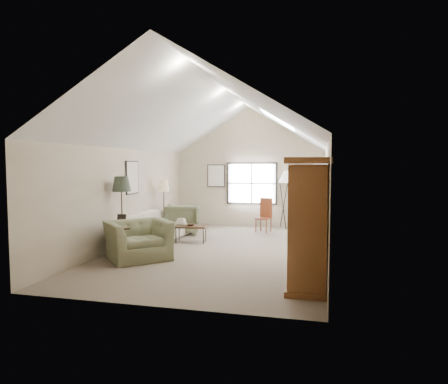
% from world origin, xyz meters
% --- Properties ---
extents(room_shell, '(5.01, 8.01, 4.00)m').
position_xyz_m(room_shell, '(0.00, 0.00, 3.21)').
color(room_shell, '#736252').
rests_on(room_shell, ground).
extents(window, '(1.72, 0.08, 1.42)m').
position_xyz_m(window, '(0.10, 3.96, 1.45)').
color(window, black).
rests_on(window, room_shell).
extents(skylight, '(0.80, 1.20, 0.52)m').
position_xyz_m(skylight, '(1.30, 0.90, 3.22)').
color(skylight, white).
rests_on(skylight, room_shell).
extents(wall_art, '(1.97, 3.71, 0.88)m').
position_xyz_m(wall_art, '(-1.88, 1.94, 1.73)').
color(wall_art, black).
rests_on(wall_art, room_shell).
extents(armoire, '(0.60, 1.50, 2.20)m').
position_xyz_m(armoire, '(2.18, -2.40, 1.10)').
color(armoire, brown).
rests_on(armoire, ground).
extents(tv_alcove, '(0.32, 1.30, 2.10)m').
position_xyz_m(tv_alcove, '(2.34, 1.60, 1.15)').
color(tv_alcove, white).
rests_on(tv_alcove, ground).
extents(media_console, '(0.34, 1.18, 0.60)m').
position_xyz_m(media_console, '(2.32, 1.60, 0.30)').
color(media_console, '#382316').
rests_on(media_console, ground).
extents(tv_panel, '(0.05, 0.90, 0.55)m').
position_xyz_m(tv_panel, '(2.32, 1.60, 0.92)').
color(tv_panel, black).
rests_on(tv_panel, media_console).
extents(sofa, '(1.61, 2.82, 0.77)m').
position_xyz_m(sofa, '(-2.20, 0.60, 0.39)').
color(sofa, beige).
rests_on(sofa, ground).
extents(armchair_near, '(1.73, 1.73, 0.85)m').
position_xyz_m(armchair_near, '(-1.53, -1.33, 0.42)').
color(armchair_near, '#6D714F').
rests_on(armchair_near, ground).
extents(armchair_far, '(1.18, 1.20, 0.90)m').
position_xyz_m(armchair_far, '(-1.67, 1.99, 0.45)').
color(armchair_far, '#5B6244').
rests_on(armchair_far, ground).
extents(coffee_table, '(0.92, 0.57, 0.45)m').
position_xyz_m(coffee_table, '(-1.00, 0.74, 0.22)').
color(coffee_table, '#3A2A17').
rests_on(coffee_table, ground).
extents(bowl, '(0.23, 0.23, 0.05)m').
position_xyz_m(bowl, '(-1.00, 0.74, 0.48)').
color(bowl, '#3E2319').
rests_on(bowl, coffee_table).
extents(side_table, '(0.80, 0.80, 0.66)m').
position_xyz_m(side_table, '(-2.11, -1.00, 0.33)').
color(side_table, '#3A2A18').
rests_on(side_table, ground).
extents(side_chair, '(0.51, 0.51, 1.05)m').
position_xyz_m(side_chair, '(0.67, 2.83, 0.53)').
color(side_chair, brown).
rests_on(side_chair, ground).
extents(tripod_lamp, '(0.63, 0.63, 1.93)m').
position_xyz_m(tripod_lamp, '(1.31, 3.70, 0.96)').
color(tripod_lamp, silver).
rests_on(tripod_lamp, ground).
extents(dark_lamp, '(0.53, 0.53, 1.85)m').
position_xyz_m(dark_lamp, '(-2.20, -0.80, 0.92)').
color(dark_lamp, black).
rests_on(dark_lamp, ground).
extents(tan_lamp, '(0.40, 0.40, 1.66)m').
position_xyz_m(tan_lamp, '(-2.20, 1.80, 0.83)').
color(tan_lamp, tan).
rests_on(tan_lamp, ground).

